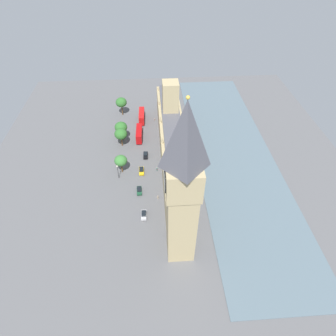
# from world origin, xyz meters

# --- Properties ---
(ground_plane) EXTENTS (147.50, 147.50, 0.00)m
(ground_plane) POSITION_xyz_m (0.00, 0.00, 0.00)
(ground_plane) COLOR #565659
(river_thames) EXTENTS (32.41, 132.75, 0.25)m
(river_thames) POSITION_xyz_m (-27.73, 0.00, 0.12)
(river_thames) COLOR slate
(river_thames) RESTS_ON ground
(parliament_building) EXTENTS (10.22, 77.50, 26.20)m
(parliament_building) POSITION_xyz_m (-1.99, -1.38, 7.28)
(parliament_building) COLOR tan
(parliament_building) RESTS_ON ground
(clock_tower) EXTENTS (8.67, 8.67, 52.21)m
(clock_tower) POSITION_xyz_m (-0.62, 45.16, 26.97)
(clock_tower) COLOR tan
(clock_tower) RESTS_ON ground
(double_decker_bus_midblock) EXTENTS (2.81, 10.54, 4.75)m
(double_decker_bus_midblock) POSITION_xyz_m (11.01, -27.20, 2.63)
(double_decker_bus_midblock) COLOR red
(double_decker_bus_midblock) RESTS_ON ground
(double_decker_bus_by_river_gate) EXTENTS (2.86, 10.56, 4.75)m
(double_decker_bus_by_river_gate) POSITION_xyz_m (12.11, -12.70, 2.63)
(double_decker_bus_by_river_gate) COLOR #B20C0F
(double_decker_bus_by_river_gate) RESTS_ON ground
(car_black_kerbside) EXTENTS (1.98, 4.28, 1.74)m
(car_black_kerbside) POSITION_xyz_m (9.43, 0.35, 0.89)
(car_black_kerbside) COLOR black
(car_black_kerbside) RESTS_ON ground
(car_yellow_cab_trailing) EXTENTS (2.05, 4.50, 1.74)m
(car_yellow_cab_trailing) POSITION_xyz_m (11.15, 9.80, 0.89)
(car_yellow_cab_trailing) COLOR gold
(car_yellow_cab_trailing) RESTS_ON ground
(car_dark_green_far_end) EXTENTS (2.00, 4.23, 1.74)m
(car_dark_green_far_end) POSITION_xyz_m (11.94, 20.33, 0.88)
(car_dark_green_far_end) COLOR #19472D
(car_dark_green_far_end) RESTS_ON ground
(car_silver_near_tower) EXTENTS (1.92, 4.15, 1.74)m
(car_silver_near_tower) POSITION_xyz_m (10.27, 31.63, 0.89)
(car_silver_near_tower) COLOR #B7B7BC
(car_silver_near_tower) RESTS_ON ground
(pedestrian_opposite_hall) EXTENTS (0.63, 0.53, 1.70)m
(pedestrian_opposite_hall) POSITION_xyz_m (5.21, 24.12, 0.76)
(pedestrian_opposite_hall) COLOR gray
(pedestrian_opposite_hall) RESTS_ON ground
(pedestrian_under_trees) EXTENTS (0.61, 0.65, 1.54)m
(pedestrian_under_trees) POSITION_xyz_m (4.69, -26.58, 0.69)
(pedestrian_under_trees) COLOR gray
(pedestrian_under_trees) RESTS_ON ground
(pedestrian_leading) EXTENTS (0.56, 0.64, 1.56)m
(pedestrian_leading) POSITION_xyz_m (4.98, 9.16, 0.70)
(pedestrian_leading) COLOR #336B60
(pedestrian_leading) RESTS_ON ground
(plane_tree_corner) EXTENTS (5.44, 5.44, 8.63)m
(plane_tree_corner) POSITION_xyz_m (19.65, -7.87, 6.27)
(plane_tree_corner) COLOR brown
(plane_tree_corner) RESTS_ON ground
(plane_tree_slot_10) EXTENTS (5.39, 5.39, 9.35)m
(plane_tree_slot_10) POSITION_xyz_m (20.80, -33.23, 7.01)
(plane_tree_slot_10) COLOR brown
(plane_tree_slot_10) RESTS_ON ground
(plane_tree_slot_11) EXTENTS (4.90, 4.90, 8.03)m
(plane_tree_slot_11) POSITION_xyz_m (18.75, 9.04, 5.90)
(plane_tree_slot_11) COLOR brown
(plane_tree_slot_11) RESTS_ON ground
(plane_tree_slot_12) EXTENTS (5.45, 5.45, 9.19)m
(plane_tree_slot_12) POSITION_xyz_m (19.75, -12.08, 6.82)
(plane_tree_slot_12) COLOR brown
(plane_tree_slot_12) RESTS_ON ground
(street_lamp_slot_13) EXTENTS (0.56, 0.56, 6.48)m
(street_lamp_slot_13) POSITION_xyz_m (19.91, 12.45, 4.51)
(street_lamp_slot_13) COLOR black
(street_lamp_slot_13) RESTS_ON ground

